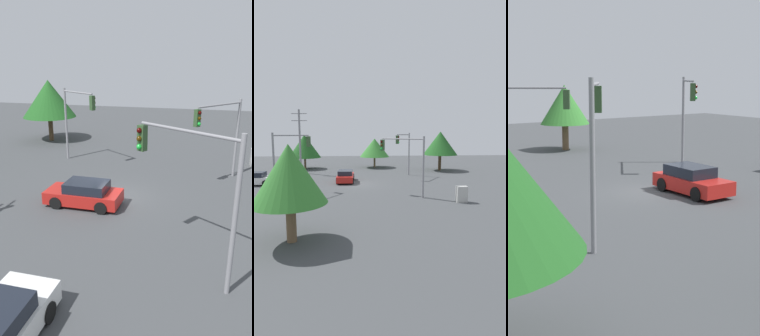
{
  "view_description": "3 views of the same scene",
  "coord_description": "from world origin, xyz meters",
  "views": [
    {
      "loc": [
        -17.75,
        -5.23,
        7.94
      ],
      "look_at": [
        1.88,
        -0.09,
        1.27
      ],
      "focal_mm": 35.0,
      "sensor_mm": 36.0,
      "label": 1
    },
    {
      "loc": [
        0.38,
        -29.79,
        5.67
      ],
      "look_at": [
        2.34,
        -1.65,
        2.05
      ],
      "focal_mm": 28.0,
      "sensor_mm": 36.0,
      "label": 2
    },
    {
      "loc": [
        15.23,
        20.91,
        5.98
      ],
      "look_at": [
        1.34,
        0.56,
        1.5
      ],
      "focal_mm": 55.0,
      "sensor_mm": 36.0,
      "label": 3
    }
  ],
  "objects": [
    {
      "name": "tree_corner",
      "position": [
        12.72,
        10.83,
        4.29
      ],
      "size": [
        5.36,
        5.36,
        6.14
      ],
      "color": "#4C3823",
      "rests_on": "ground_plane"
    },
    {
      "name": "traffic_signal_aux",
      "position": [
        -6.39,
        -4.68,
        4.06
      ],
      "size": [
        2.64,
        3.98,
        5.83
      ],
      "rotation": [
        0.0,
        0.0,
        1.0
      ],
      "color": "gray",
      "rests_on": "ground_plane"
    },
    {
      "name": "sedan_red",
      "position": [
        -1.6,
        1.46,
        0.69
      ],
      "size": [
        2.0,
        4.29,
        1.43
      ],
      "color": "red",
      "rests_on": "ground_plane"
    },
    {
      "name": "traffic_signal_main",
      "position": [
        6.09,
        5.04,
        4.06
      ],
      "size": [
        2.37,
        3.43,
        5.89
      ],
      "rotation": [
        0.0,
        0.0,
        4.13
      ],
      "color": "gray",
      "rests_on": "ground_plane"
    },
    {
      "name": "traffic_signal_cross",
      "position": [
        4.32,
        -5.9,
        3.85
      ],
      "size": [
        3.75,
        2.95,
        5.52
      ],
      "rotation": [
        0.0,
        0.0,
        2.49
      ],
      "color": "gray",
      "rests_on": "ground_plane"
    },
    {
      "name": "ground_plane",
      "position": [
        0.0,
        0.0,
        0.0
      ],
      "size": [
        80.0,
        80.0,
        0.0
      ],
      "primitive_type": "plane",
      "color": "#424447"
    }
  ]
}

